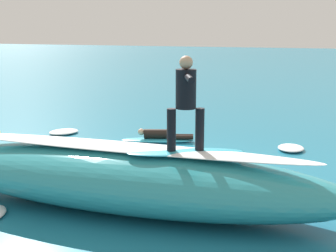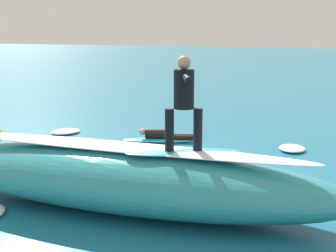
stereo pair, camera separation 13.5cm
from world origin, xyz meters
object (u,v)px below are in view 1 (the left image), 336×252
(surfer_riding, at_px, (186,96))
(surfer_paddling, at_px, (162,134))
(surfboard_paddling, at_px, (158,140))
(surfboard_riding, at_px, (185,152))

(surfer_riding, xyz_separation_m, surfer_paddling, (2.09, -5.16, -1.97))
(surfboard_paddling, bearing_deg, surfer_riding, 98.54)
(surfer_riding, xyz_separation_m, surfboard_paddling, (2.21, -5.13, -2.14))
(surfboard_paddling, bearing_deg, surfer_paddling, -180.00)
(surfboard_riding, distance_m, surfer_paddling, 5.65)
(surfer_riding, bearing_deg, surfer_paddling, -89.03)
(surfboard_riding, distance_m, surfer_riding, 1.01)
(surfer_riding, bearing_deg, surfboard_riding, 113.91)
(surfboard_riding, height_order, surfboard_paddling, surfboard_riding)
(surfer_riding, height_order, surfer_paddling, surfer_riding)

